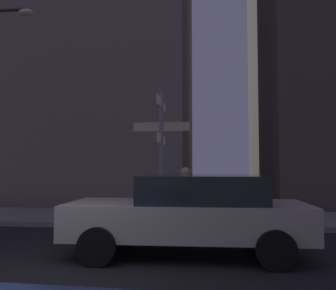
% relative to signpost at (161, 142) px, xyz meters
% --- Properties ---
extents(ground_plane, '(80.00, 80.00, 0.00)m').
position_rel_signpost_xyz_m(ground_plane, '(-1.15, -5.00, -2.27)').
color(ground_plane, black).
extents(sidewalk_kerb, '(40.00, 3.10, 0.14)m').
position_rel_signpost_xyz_m(sidewalk_kerb, '(-1.15, 1.25, -2.20)').
color(sidewalk_kerb, gray).
rests_on(sidewalk_kerb, ground_plane).
extents(signpost, '(1.53, 1.69, 3.53)m').
position_rel_signpost_xyz_m(signpost, '(0.00, 0.00, 0.00)').
color(signpost, gray).
rests_on(signpost, sidewalk_kerb).
extents(car_far_trailing, '(4.49, 2.01, 1.47)m').
position_rel_signpost_xyz_m(car_far_trailing, '(0.93, -2.92, -1.48)').
color(car_far_trailing, beige).
rests_on(car_far_trailing, ground_plane).
extents(cyclist, '(1.82, 0.33, 1.61)m').
position_rel_signpost_xyz_m(cyclist, '(0.70, -1.49, -1.52)').
color(cyclist, black).
rests_on(cyclist, ground_plane).
extents(building_left_block, '(13.17, 7.93, 16.61)m').
position_rel_signpost_xyz_m(building_left_block, '(-6.28, 7.29, 6.04)').
color(building_left_block, slate).
rests_on(building_left_block, ground_plane).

